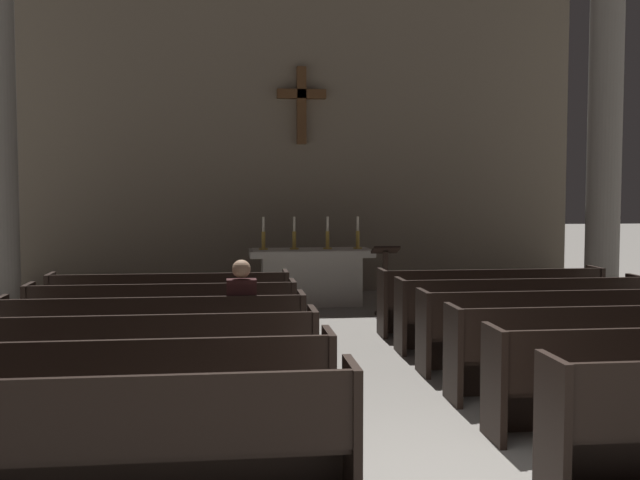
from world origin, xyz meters
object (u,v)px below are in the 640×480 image
object	(u,v)px
lectern	(385,282)
pew_left_row_1	(103,444)
candlestick_outer_right	(358,239)
altar	(311,275)
pew_left_row_4	(155,339)
pew_right_row_6	(491,301)
pew_left_row_5	(163,321)
pew_right_row_4	(559,329)
pew_left_row_3	(143,362)
candlestick_inner_right	(328,239)
pew_right_row_5	(521,313)
pew_right_row_3	(609,350)
lone_worshipper	(242,316)
candlestick_outer_left	(263,239)
candlestick_inner_left	(294,239)
pew_left_row_2	(127,395)
pew_left_row_6	(170,306)
column_right_second	(605,132)

from	to	relation	value
lectern	pew_left_row_1	bearing A→B (deg)	-113.93
candlestick_outer_right	altar	bearing A→B (deg)	180.00
pew_left_row_4	pew_right_row_6	bearing A→B (deg)	26.89
pew_left_row_5	pew_right_row_4	bearing A→B (deg)	-14.23
pew_left_row_3	candlestick_inner_right	xyz separation A→B (m)	(2.57, 6.52, 0.71)
pew_right_row_5	pew_right_row_3	bearing A→B (deg)	-90.00
lectern	lone_worshipper	world-z (taller)	lone_worshipper
pew_left_row_1	lone_worshipper	distance (m)	3.62
pew_left_row_5	candlestick_outer_left	size ratio (longest dim) A/B	5.54
pew_left_row_3	pew_right_row_3	size ratio (longest dim) A/B	1.00
candlestick_outer_right	lectern	world-z (taller)	candlestick_outer_right
candlestick_inner_right	lectern	distance (m)	1.59
pew_right_row_3	candlestick_inner_left	bearing A→B (deg)	111.49
pew_right_row_6	candlestick_outer_left	world-z (taller)	candlestick_outer_left
candlestick_outer_left	candlestick_outer_right	size ratio (longest dim) A/B	1.00
altar	pew_left_row_5	bearing A→B (deg)	-118.24
pew_left_row_3	altar	distance (m)	6.90
pew_left_row_2	lone_worshipper	distance (m)	2.53
pew_left_row_4	pew_left_row_6	world-z (taller)	same
pew_right_row_5	candlestick_inner_right	world-z (taller)	candlestick_inner_right
pew_left_row_2	pew_right_row_4	size ratio (longest dim) A/B	1.00
pew_left_row_2	lectern	distance (m)	7.30
pew_left_row_3	column_right_second	bearing A→B (deg)	38.05
pew_right_row_4	lone_worshipper	size ratio (longest dim) A/B	2.45
pew_right_row_5	candlestick_outer_left	world-z (taller)	candlestick_outer_left
column_right_second	candlestick_inner_right	size ratio (longest dim) A/B	10.88
pew_left_row_6	candlestick_inner_left	world-z (taller)	candlestick_inner_left
pew_left_row_3	candlestick_outer_right	bearing A→B (deg)	64.45
pew_right_row_4	altar	world-z (taller)	altar
pew_right_row_3	pew_right_row_6	world-z (taller)	same
pew_right_row_3	pew_right_row_5	distance (m)	2.30
pew_right_row_5	column_right_second	distance (m)	5.21
pew_left_row_1	pew_left_row_4	world-z (taller)	same
pew_right_row_3	pew_left_row_2	bearing A→B (deg)	-165.77
candlestick_inner_left	lone_worshipper	distance (m)	5.46
pew_left_row_6	candlestick_outer_left	size ratio (longest dim) A/B	5.54
pew_left_row_5	pew_right_row_6	world-z (taller)	same
pew_left_row_5	lone_worshipper	world-z (taller)	lone_worshipper
candlestick_inner_left	candlestick_inner_right	bearing A→B (deg)	0.00
candlestick_outer_right	pew_left_row_5	bearing A→B (deg)	-126.45
pew_right_row_3	candlestick_outer_left	bearing A→B (deg)	115.55
pew_right_row_6	altar	bearing A→B (deg)	126.44
pew_left_row_5	lectern	world-z (taller)	lectern
pew_left_row_6	pew_right_row_3	world-z (taller)	same
lone_worshipper	pew_left_row_5	bearing A→B (deg)	129.92
pew_left_row_4	pew_left_row_6	bearing A→B (deg)	90.00
candlestick_outer_left	candlestick_inner_right	xyz separation A→B (m)	(1.15, 0.00, 0.00)
altar	pew_left_row_4	bearing A→B (deg)	-112.89
pew_left_row_1	pew_left_row_3	size ratio (longest dim) A/B	1.00
pew_left_row_5	pew_left_row_6	world-z (taller)	same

